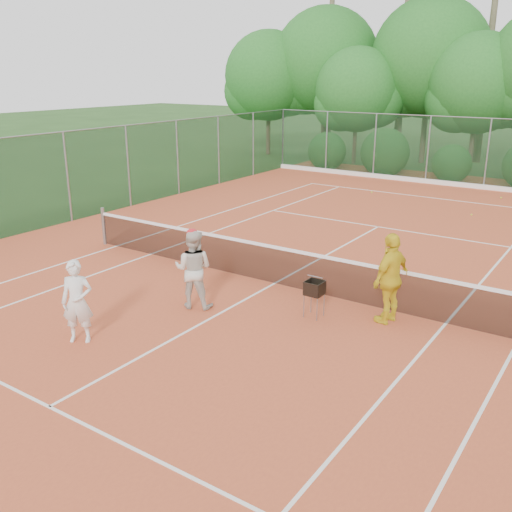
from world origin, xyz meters
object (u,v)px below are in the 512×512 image
at_px(player_center_grp, 193,269).
at_px(player_yellow, 391,278).
at_px(ball_hopper, 315,289).
at_px(player_white, 77,302).

distance_m(player_center_grp, player_yellow, 4.11).
height_order(player_center_grp, ball_hopper, player_center_grp).
bearing_deg(player_yellow, ball_hopper, -53.15).
bearing_deg(player_center_grp, player_yellow, 23.23).
bearing_deg(player_white, player_yellow, 7.32).
xyz_separation_m(player_center_grp, player_yellow, (3.78, 1.62, 0.07)).
relative_size(player_white, player_center_grp, 0.91).
bearing_deg(ball_hopper, player_yellow, 29.59).
relative_size(player_white, player_yellow, 0.85).
xyz_separation_m(player_white, ball_hopper, (3.12, 3.47, -0.18)).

